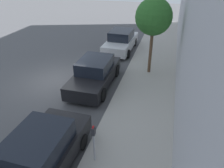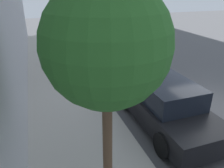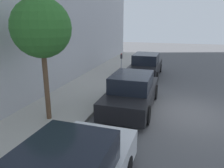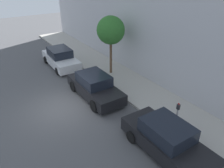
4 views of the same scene
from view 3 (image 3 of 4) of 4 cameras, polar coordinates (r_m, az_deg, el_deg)
The scene contains 6 objects.
ground_plane at distance 9.58m, azimuth 18.19°, elevation -7.22°, with size 60.00×60.00×0.00m, color #515154.
sidewalk at distance 10.55m, azimuth -9.97°, elevation -4.00°, with size 2.99×32.00×0.15m.
parked_sedan_nearest at distance 15.17m, azimuth 8.85°, elevation 4.79°, with size 1.92×4.52×1.54m.
parked_sedan_second at distance 9.41m, azimuth 5.20°, elevation -2.16°, with size 1.92×4.50×1.54m.
parking_meter_near at distance 14.58m, azimuth 2.45°, elevation 5.76°, with size 0.11×0.15×1.45m.
street_tree at distance 7.89m, azimuth -17.95°, elevation 13.61°, with size 2.02×2.02×4.30m.
Camera 3 is at (0.48, 8.83, 3.68)m, focal length 35.00 mm.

